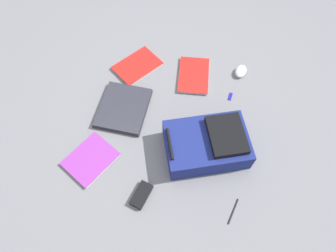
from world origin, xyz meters
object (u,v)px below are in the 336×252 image
backpack (208,144)px  pen_black (233,211)px  book_red (194,75)px  power_brick (141,195)px  usb_stick (230,96)px  laptop (123,108)px  book_manual (137,66)px  book_blue (91,159)px  computer_mouse (241,71)px

backpack → pen_black: backpack is taller
book_red → power_brick: power_brick is taller
usb_stick → pen_black: bearing=96.9°
laptop → usb_stick: (-0.60, -0.21, -0.01)m
usb_stick → laptop: bearing=19.7°
backpack → book_manual: bearing=-43.6°
book_blue → computer_mouse: (-0.73, -0.75, 0.01)m
laptop → book_red: laptop is taller
book_blue → pen_black: (-0.76, 0.12, -0.00)m
computer_mouse → usb_stick: bearing=91.6°
computer_mouse → laptop: bearing=46.6°
book_blue → computer_mouse: computer_mouse is taller
power_brick → book_manual: bearing=-74.0°
laptop → book_manual: 0.33m
pen_black → usb_stick: pen_black is taller
laptop → computer_mouse: (-0.64, -0.41, 0.00)m
computer_mouse → power_brick: size_ratio=0.78×
book_manual → usb_stick: bearing=169.5°
book_red → book_blue: same height
laptop → pen_black: 0.82m
book_blue → pen_black: book_blue is taller
pen_black → computer_mouse: bearing=-87.5°
backpack → book_red: 0.51m
laptop → book_manual: bearing=-89.7°
backpack → laptop: backpack is taller
power_brick → pen_black: (-0.45, -0.01, -0.01)m
backpack → power_brick: size_ratio=3.79×
backpack → computer_mouse: (-0.14, -0.56, -0.05)m
book_manual → computer_mouse: 0.65m
backpack → book_red: backpack is taller
book_manual → pen_black: size_ratio=2.52×
laptop → usb_stick: size_ratio=5.91×
book_red → pen_black: (-0.32, 0.78, -0.00)m
laptop → computer_mouse: computer_mouse is taller
book_red → computer_mouse: 0.29m
computer_mouse → power_brick: 0.97m
book_red → computer_mouse: size_ratio=2.89×
laptop → pen_black: (-0.68, 0.46, -0.01)m
book_manual → computer_mouse: size_ratio=3.29×
book_red → usb_stick: 0.26m
book_manual → book_red: bearing=179.5°
computer_mouse → power_brick: computer_mouse is taller
book_red → laptop: bearing=41.9°
book_blue → usb_stick: size_ratio=5.86×
laptop → book_blue: (0.08, 0.34, -0.01)m
backpack → laptop: 0.53m
laptop → pen_black: bearing=146.0°
backpack → book_blue: size_ratio=1.56×
usb_stick → book_red: bearing=-24.3°
usb_stick → book_manual: bearing=-10.5°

